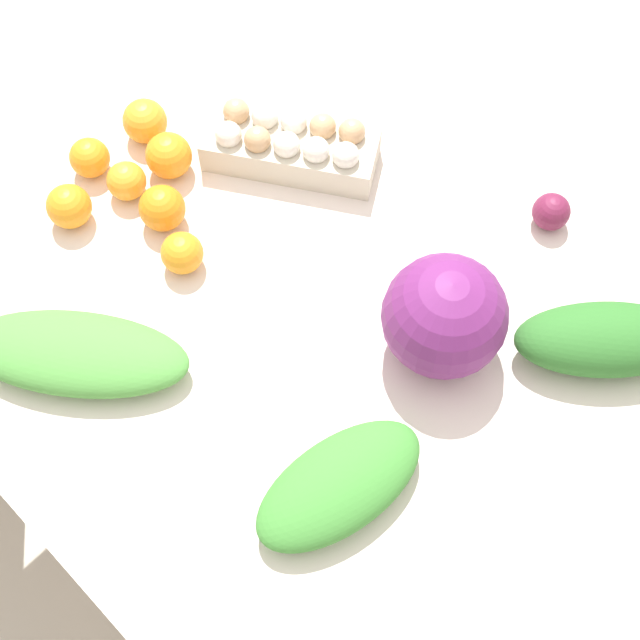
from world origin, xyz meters
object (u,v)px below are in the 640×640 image
at_px(orange_3, 90,158).
at_px(orange_4, 182,253).
at_px(orange_6, 169,156).
at_px(cabbage_purple, 444,316).
at_px(greens_bunch_beet_tops, 76,354).
at_px(orange_1, 162,208).
at_px(orange_2, 145,121).
at_px(beet_root, 551,212).
at_px(greens_bunch_dandelion, 339,485).
at_px(orange_5, 69,206).
at_px(egg_carton, 291,144).
at_px(orange_0, 126,181).
at_px(greens_bunch_scallion, 606,339).

xyz_separation_m(orange_3, orange_4, (-0.25, 0.02, 0.00)).
xyz_separation_m(orange_4, orange_6, (0.16, -0.11, 0.01)).
xyz_separation_m(cabbage_purple, greens_bunch_beet_tops, (0.36, 0.40, -0.06)).
bearing_deg(orange_1, orange_2, -31.63).
height_order(orange_1, orange_6, orange_6).
relative_size(beet_root, orange_6, 0.79).
distance_m(beet_root, orange_1, 0.62).
distance_m(cabbage_purple, greens_bunch_dandelion, 0.28).
relative_size(orange_5, orange_6, 0.94).
xyz_separation_m(orange_1, orange_4, (-0.08, 0.03, -0.00)).
height_order(egg_carton, orange_0, egg_carton).
distance_m(greens_bunch_beet_tops, greens_bunch_dandelion, 0.44).
bearing_deg(orange_0, egg_carton, -121.39).
distance_m(greens_bunch_dandelion, orange_1, 0.53).
bearing_deg(greens_bunch_dandelion, orange_0, -11.60).
bearing_deg(orange_3, greens_bunch_beet_tops, 138.13).
height_order(greens_bunch_scallion, orange_5, greens_bunch_scallion).
height_order(beet_root, orange_5, orange_5).
relative_size(orange_3, orange_5, 0.92).
distance_m(egg_carton, orange_2, 0.25).
bearing_deg(cabbage_purple, orange_6, 7.10).
xyz_separation_m(cabbage_purple, greens_bunch_scallion, (-0.18, -0.16, -0.05)).
bearing_deg(greens_bunch_dandelion, beet_root, -82.75).
distance_m(cabbage_purple, orange_3, 0.65).
xyz_separation_m(beet_root, orange_0, (0.53, 0.44, 0.00)).
distance_m(cabbage_purple, greens_bunch_beet_tops, 0.54).
height_order(orange_3, orange_4, same).
distance_m(orange_1, orange_4, 0.09).
relative_size(orange_3, orange_6, 0.86).
bearing_deg(cabbage_purple, orange_2, 4.31).
bearing_deg(orange_1, greens_bunch_dandelion, 166.13).
distance_m(cabbage_purple, egg_carton, 0.42).
xyz_separation_m(cabbage_purple, egg_carton, (0.41, -0.09, -0.05)).
height_order(orange_3, orange_6, orange_6).
bearing_deg(orange_6, orange_0, 79.71).
relative_size(orange_2, orange_5, 1.04).
xyz_separation_m(beet_root, orange_4, (0.36, 0.47, 0.00)).
bearing_deg(greens_bunch_beet_tops, egg_carton, -84.79).
distance_m(greens_bunch_scallion, orange_5, 0.86).
height_order(orange_2, orange_4, orange_2).
xyz_separation_m(cabbage_purple, orange_6, (0.54, 0.07, -0.05)).
height_order(beet_root, orange_1, orange_1).
xyz_separation_m(beet_root, orange_3, (0.61, 0.45, 0.00)).
xyz_separation_m(greens_bunch_scallion, orange_2, (0.80, 0.21, -0.01)).
relative_size(greens_bunch_dandelion, orange_0, 4.04).
xyz_separation_m(greens_bunch_beet_tops, orange_5, (0.21, -0.15, 0.00)).
bearing_deg(orange_6, orange_5, 77.74).
relative_size(cabbage_purple, greens_bunch_dandelion, 0.70).
distance_m(beet_root, orange_4, 0.59).
xyz_separation_m(orange_3, orange_6, (-0.09, -0.09, 0.01)).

